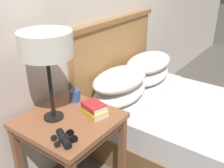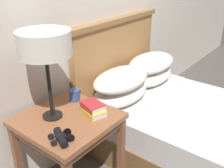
{
  "view_description": "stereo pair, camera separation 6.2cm",
  "coord_description": "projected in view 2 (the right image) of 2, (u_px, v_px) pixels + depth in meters",
  "views": [
    {
      "loc": [
        -1.59,
        -0.34,
        1.59
      ],
      "look_at": [
        -0.17,
        0.69,
        0.76
      ],
      "focal_mm": 42.0,
      "sensor_mm": 36.0,
      "label": 1
    },
    {
      "loc": [
        -1.55,
        -0.39,
        1.59
      ],
      "look_at": [
        -0.17,
        0.69,
        0.76
      ],
      "focal_mm": 42.0,
      "sensor_mm": 36.0,
      "label": 2
    }
  ],
  "objects": [
    {
      "name": "book_on_nightstand",
      "position": [
        93.0,
        111.0,
        1.75
      ],
      "size": [
        0.17,
        0.21,
        0.04
      ],
      "color": "silver",
      "rests_on": "nightstand"
    },
    {
      "name": "nightstand",
      "position": [
        68.0,
        128.0,
        1.75
      ],
      "size": [
        0.58,
        0.58,
        0.66
      ],
      "color": "brown",
      "rests_on": "ground_plane"
    },
    {
      "name": "wall_back",
      "position": [
        84.0,
        1.0,
        2.06
      ],
      "size": [
        8.0,
        0.06,
        2.6
      ],
      "color": "silver",
      "rests_on": "ground_plane"
    },
    {
      "name": "book_stacked_on_top",
      "position": [
        92.0,
        106.0,
        1.73
      ],
      "size": [
        0.15,
        0.18,
        0.04
      ],
      "color": "silver",
      "rests_on": "book_on_nightstand"
    },
    {
      "name": "coffee_mug",
      "position": [
        75.0,
        95.0,
        1.91
      ],
      "size": [
        0.1,
        0.08,
        0.08
      ],
      "color": "#334C84",
      "rests_on": "nightstand"
    },
    {
      "name": "binoculars_pair",
      "position": [
        61.0,
        137.0,
        1.48
      ],
      "size": [
        0.16,
        0.16,
        0.05
      ],
      "color": "black",
      "rests_on": "nightstand"
    },
    {
      "name": "table_lamp",
      "position": [
        45.0,
        45.0,
        1.52
      ],
      "size": [
        0.32,
        0.32,
        0.57
      ],
      "color": "black",
      "rests_on": "nightstand"
    },
    {
      "name": "bed",
      "position": [
        192.0,
        127.0,
        2.23
      ],
      "size": [
        1.21,
        1.93,
        1.13
      ],
      "color": "brown",
      "rests_on": "ground_plane"
    }
  ]
}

